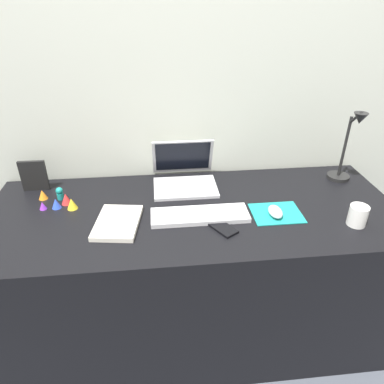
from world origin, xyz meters
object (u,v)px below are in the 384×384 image
(desk_lamp, at_px, (348,149))
(mouse, at_px, (275,212))
(notebook_pad, at_px, (118,222))
(toy_figurine_purple, at_px, (43,206))
(cell_phone, at_px, (222,228))
(toy_figurine_yellow, at_px, (72,204))
(laptop, at_px, (184,173))
(picture_frame, at_px, (34,176))
(coffee_mug, at_px, (358,215))
(toy_figurine_orange, at_px, (43,194))
(toy_figurine_teal, at_px, (60,193))
(toy_figurine_red, at_px, (66,199))
(toy_figurine_blue, at_px, (56,203))
(keyboard, at_px, (200,215))

(desk_lamp, bearing_deg, mouse, -147.28)
(notebook_pad, bearing_deg, toy_figurine_purple, 163.47)
(cell_phone, bearing_deg, toy_figurine_yellow, 128.52)
(laptop, height_order, cell_phone, laptop)
(picture_frame, relative_size, coffee_mug, 1.75)
(desk_lamp, xyz_separation_m, toy_figurine_orange, (-1.44, -0.02, -0.15))
(toy_figurine_teal, bearing_deg, toy_figurine_red, -51.16)
(desk_lamp, height_order, toy_figurine_purple, desk_lamp)
(toy_figurine_teal, bearing_deg, laptop, 9.41)
(picture_frame, bearing_deg, toy_figurine_blue, -53.72)
(mouse, bearing_deg, notebook_pad, 179.46)
(notebook_pad, bearing_deg, toy_figurine_teal, 147.97)
(notebook_pad, relative_size, toy_figurine_purple, 6.81)
(toy_figurine_teal, relative_size, toy_figurine_orange, 1.33)
(toy_figurine_purple, relative_size, toy_figurine_orange, 0.79)
(notebook_pad, bearing_deg, picture_frame, 148.84)
(coffee_mug, bearing_deg, mouse, 162.97)
(laptop, distance_m, toy_figurine_orange, 0.66)
(toy_figurine_blue, bearing_deg, picture_frame, 126.28)
(keyboard, bearing_deg, picture_frame, 156.96)
(mouse, bearing_deg, cell_phone, -164.36)
(mouse, height_order, coffee_mug, coffee_mug)
(toy_figurine_teal, xyz_separation_m, toy_figurine_orange, (-0.08, 0.01, -0.01))
(toy_figurine_red, distance_m, toy_figurine_blue, 0.05)
(keyboard, relative_size, mouse, 4.27)
(keyboard, relative_size, toy_figurine_purple, 11.63)
(laptop, bearing_deg, desk_lamp, -4.58)
(notebook_pad, xyz_separation_m, toy_figurine_red, (-0.24, 0.19, 0.02))
(mouse, relative_size, toy_figurine_red, 1.91)
(coffee_mug, distance_m, toy_figurine_purple, 1.33)
(toy_figurine_orange, height_order, toy_figurine_yellow, toy_figurine_yellow)
(laptop, distance_m, desk_lamp, 0.79)
(desk_lamp, xyz_separation_m, toy_figurine_red, (-1.32, -0.08, -0.15))
(laptop, bearing_deg, toy_figurine_red, -165.60)
(coffee_mug, xyz_separation_m, toy_figurine_teal, (-1.24, 0.33, -0.01))
(toy_figurine_red, bearing_deg, toy_figurine_teal, 128.84)
(coffee_mug, distance_m, toy_figurine_orange, 1.37)
(cell_phone, relative_size, toy_figurine_blue, 2.84)
(toy_figurine_orange, bearing_deg, toy_figurine_blue, -47.97)
(notebook_pad, height_order, toy_figurine_purple, toy_figurine_purple)
(picture_frame, bearing_deg, toy_figurine_red, -41.00)
(keyboard, distance_m, desk_lamp, 0.80)
(laptop, relative_size, cell_phone, 2.34)
(notebook_pad, height_order, toy_figurine_teal, toy_figurine_teal)
(toy_figurine_purple, xyz_separation_m, toy_figurine_orange, (-0.02, 0.09, 0.00))
(toy_figurine_teal, xyz_separation_m, toy_figurine_yellow, (0.07, -0.09, -0.01))
(keyboard, height_order, toy_figurine_purple, toy_figurine_purple)
(notebook_pad, distance_m, toy_figurine_teal, 0.36)
(picture_frame, height_order, coffee_mug, picture_frame)
(desk_lamp, height_order, toy_figurine_teal, desk_lamp)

